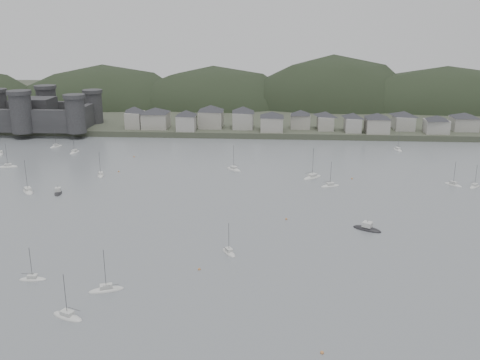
{
  "coord_description": "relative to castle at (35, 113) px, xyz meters",
  "views": [
    {
      "loc": [
        12.09,
        -101.54,
        58.79
      ],
      "look_at": [
        0.0,
        75.0,
        6.0
      ],
      "focal_mm": 39.78,
      "sensor_mm": 36.0,
      "label": 1
    }
  ],
  "objects": [
    {
      "name": "mooring_buoys",
      "position": [
        118.04,
        -122.71,
        -10.81
      ],
      "size": [
        147.35,
        144.77,
        0.7
      ],
      "color": "#CC8044",
      "rests_on": "ground"
    },
    {
      "name": "ground",
      "position": [
        120.0,
        -179.8,
        -10.96
      ],
      "size": [
        900.0,
        900.0,
        0.0
      ],
      "primitive_type": "plane",
      "color": "slate",
      "rests_on": "ground"
    },
    {
      "name": "far_shore_land",
      "position": [
        120.0,
        115.2,
        -9.46
      ],
      "size": [
        900.0,
        250.0,
        3.0
      ],
      "primitive_type": "cube",
      "color": "#383D2D",
      "rests_on": "ground"
    },
    {
      "name": "motor_launch_near",
      "position": [
        159.53,
        -133.33,
        -10.68
      ],
      "size": [
        9.12,
        7.22,
        4.07
      ],
      "rotation": [
        0.0,
        0.0,
        1.03
      ],
      "color": "black",
      "rests_on": "ground"
    },
    {
      "name": "moored_fleet",
      "position": [
        108.33,
        -117.58,
        -10.79
      ],
      "size": [
        235.76,
        176.94,
        13.07
      ],
      "color": "silver",
      "rests_on": "ground"
    },
    {
      "name": "castle",
      "position": [
        0.0,
        0.0,
        0.0
      ],
      "size": [
        66.0,
        43.0,
        20.0
      ],
      "color": "#2F2F31",
      "rests_on": "far_shore_land"
    },
    {
      "name": "forested_ridge",
      "position": [
        124.83,
        89.6,
        -22.25
      ],
      "size": [
        851.55,
        103.94,
        102.57
      ],
      "color": "black",
      "rests_on": "ground"
    },
    {
      "name": "waterfront_town",
      "position": [
        170.59,
        3.54,
        -2.3
      ],
      "size": [
        451.48,
        28.46,
        12.92
      ],
      "color": "#9B978E",
      "rests_on": "far_shore_land"
    },
    {
      "name": "sailboat_lead",
      "position": [
        146.77,
        -79.9,
        -10.79
      ],
      "size": [
        8.93,
        8.68,
        12.89
      ],
      "rotation": [
        0.0,
        0.0,
        2.33
      ],
      "color": "silver",
      "rests_on": "ground"
    },
    {
      "name": "motor_launch_far",
      "position": [
        54.96,
        -105.89,
        -10.66
      ],
      "size": [
        4.29,
        7.37,
        3.68
      ],
      "rotation": [
        0.0,
        0.0,
        3.42
      ],
      "color": "black",
      "rests_on": "ground"
    }
  ]
}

